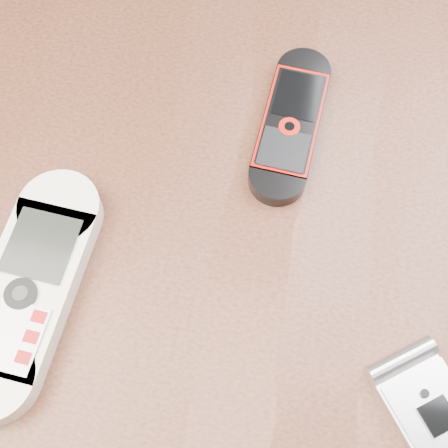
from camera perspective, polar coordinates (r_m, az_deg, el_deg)
ground at (r=1.18m, az=-0.25°, el=-15.65°), size 4.00×4.00×0.00m
table at (r=0.55m, az=-0.51°, el=-4.96°), size 1.20×0.80×0.75m
nokia_white at (r=0.45m, az=-17.43°, el=-5.68°), size 0.08×0.19×0.02m
nokia_black_red at (r=0.50m, az=6.13°, el=9.18°), size 0.06×0.15×0.01m
motorola_razr at (r=0.43m, az=18.96°, el=-16.70°), size 0.09×0.11×0.01m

